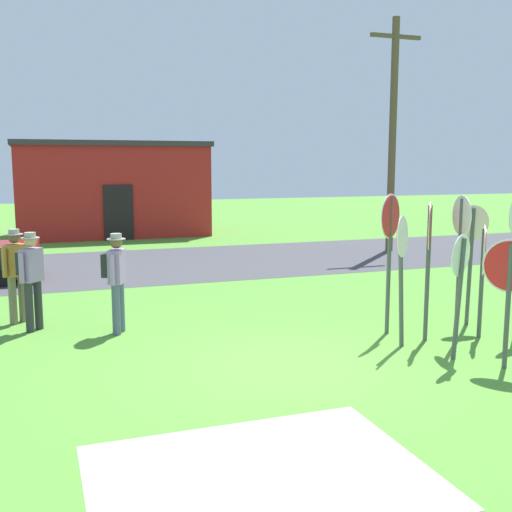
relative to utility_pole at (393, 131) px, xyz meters
name	(u,v)px	position (x,y,z in m)	size (l,w,h in m)	color
ground_plane	(285,366)	(-7.78, -9.86, -3.93)	(80.00, 80.00, 0.00)	#518E33
street_asphalt	(159,264)	(-7.78, -0.17, -3.93)	(60.00, 6.40, 0.01)	#424247
concrete_path	(260,475)	(-9.20, -12.73, -3.93)	(3.20, 2.40, 0.01)	#ADAAA3
building_background	(112,189)	(-8.14, 7.81, -2.05)	(7.53, 3.89, 3.75)	#B2231E
utility_pole	(393,131)	(0.00, 0.00, 0.00)	(1.80, 0.24, 7.51)	brown
stop_sign_far_back	(471,246)	(-3.77, -8.81, -2.47)	(0.63, 0.16, 2.18)	#474C4C
stop_sign_leaning_left	(460,277)	(-5.24, -10.42, -2.67)	(0.57, 0.34, 1.89)	#474C4C
stop_sign_center_cluster	(483,261)	(-4.12, -9.56, -2.63)	(0.52, 0.69, 1.92)	#474C4C
stop_sign_rear_right	(429,246)	(-5.08, -9.41, -2.35)	(0.48, 0.63, 2.31)	#474C4C
stop_sign_low_front	(390,239)	(-5.45, -8.82, -2.28)	(0.63, 0.45, 2.41)	#474C4C
stop_sign_leaning_right	(402,259)	(-5.67, -9.54, -2.52)	(0.51, 0.48, 2.11)	#474C4C
stop_sign_nearest	(460,246)	(-4.72, -9.73, -2.32)	(0.15, 0.63, 2.41)	#474C4C
stop_sign_rear_left	(509,282)	(-4.83, -10.98, -2.67)	(0.47, 0.62, 1.87)	#474C4C
person_holding_notes	(116,276)	(-9.84, -7.25, -2.92)	(0.45, 0.52, 1.74)	#4C5670
person_near_signs	(15,269)	(-11.49, -5.91, -2.92)	(0.48, 0.47, 1.74)	#7A6B56
person_in_blue	(31,274)	(-11.21, -6.58, -2.92)	(0.47, 0.48, 1.74)	#2D2D33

